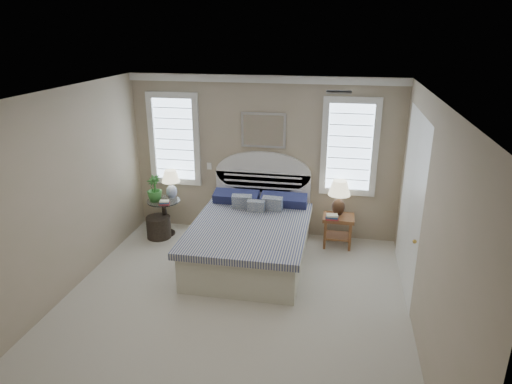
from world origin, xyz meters
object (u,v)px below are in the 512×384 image
object	(u,v)px
bed	(252,236)
lamp_right	(339,194)
floor_pot	(159,227)
side_table_left	(164,214)
nightstand_right	(338,224)
lamp_left	(171,181)

from	to	relation	value
bed	lamp_right	world-z (taller)	bed
bed	floor_pot	size ratio (longest dim) A/B	5.54
side_table_left	lamp_right	world-z (taller)	lamp_right
nightstand_right	lamp_right	size ratio (longest dim) A/B	0.91
nightstand_right	lamp_right	distance (m)	0.51
lamp_left	nightstand_right	bearing A→B (deg)	-1.03
nightstand_right	lamp_left	xyz separation A→B (m)	(-2.85, 0.05, 0.55)
side_table_left	lamp_right	bearing A→B (deg)	3.66
bed	nightstand_right	size ratio (longest dim) A/B	4.29
side_table_left	lamp_left	world-z (taller)	lamp_left
bed	lamp_right	distance (m)	1.58
side_table_left	lamp_left	distance (m)	0.58
lamp_left	lamp_right	xyz separation A→B (m)	(2.84, 0.04, -0.05)
bed	lamp_left	xyz separation A→B (m)	(-1.55, 0.74, 0.55)
bed	side_table_left	bearing A→B (deg)	160.26
bed	lamp_left	distance (m)	1.81
side_table_left	bed	bearing A→B (deg)	-19.74
floor_pot	lamp_right	size ratio (longest dim) A/B	0.71
floor_pot	lamp_right	distance (m)	3.10
side_table_left	nightstand_right	size ratio (longest dim) A/B	1.19
lamp_right	lamp_left	bearing A→B (deg)	-179.26
lamp_left	floor_pot	bearing A→B (deg)	-118.94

